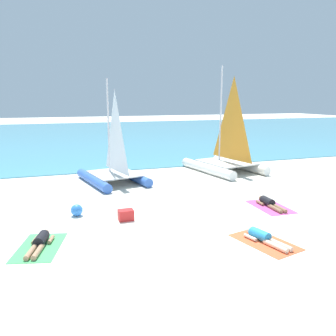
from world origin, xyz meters
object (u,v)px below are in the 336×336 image
(towel_middle, at_px, (265,242))
(sunbather_middle, at_px, (263,237))
(sunbather_left, at_px, (40,242))
(sailboat_blue, at_px, (114,168))
(towel_right, at_px, (270,207))
(sailboat_white, at_px, (226,156))
(sunbather_right, at_px, (269,203))
(towel_left, at_px, (40,247))
(cooler_box, at_px, (126,215))
(beach_ball, at_px, (77,210))

(towel_middle, height_order, sunbather_middle, sunbather_middle)
(towel_middle, bearing_deg, sunbather_left, 163.68)
(sailboat_blue, relative_size, towel_middle, 2.60)
(towel_right, bearing_deg, sailboat_blue, 130.79)
(sunbather_middle, bearing_deg, towel_right, 38.30)
(sailboat_white, relative_size, sunbather_right, 3.67)
(sailboat_white, height_order, sunbather_middle, sailboat_white)
(sunbather_left, bearing_deg, towel_left, -90.00)
(sailboat_white, distance_m, sailboat_blue, 6.40)
(sailboat_white, bearing_deg, cooler_box, -149.74)
(towel_middle, distance_m, beach_ball, 6.32)
(sailboat_white, relative_size, towel_left, 3.02)
(beach_ball, bearing_deg, sunbather_right, -10.14)
(sunbather_left, height_order, beach_ball, beach_ball)
(sunbather_left, bearing_deg, sailboat_white, 51.70)
(sailboat_white, xyz_separation_m, sunbather_left, (-9.57, -7.24, -0.72))
(towel_middle, height_order, beach_ball, beach_ball)
(sunbather_middle, relative_size, cooler_box, 3.11)
(sunbather_left, distance_m, sunbather_middle, 6.25)
(sailboat_blue, relative_size, cooler_box, 9.87)
(towel_middle, bearing_deg, sailboat_white, 68.51)
(sunbather_right, bearing_deg, towel_middle, -124.75)
(sunbather_right, bearing_deg, towel_right, -90.00)
(sailboat_white, relative_size, sunbather_middle, 3.69)
(sailboat_white, bearing_deg, towel_left, -153.23)
(sailboat_blue, height_order, towel_right, sailboat_blue)
(cooler_box, bearing_deg, beach_ball, 147.54)
(sailboat_white, height_order, cooler_box, sailboat_white)
(sunbather_left, distance_m, towel_right, 8.16)
(towel_left, bearing_deg, sailboat_white, 37.31)
(cooler_box, bearing_deg, towel_right, -3.61)
(towel_right, bearing_deg, sailboat_white, 76.88)
(towel_left, distance_m, beach_ball, 2.60)
(towel_left, height_order, towel_middle, same)
(sunbather_left, bearing_deg, sunbather_right, 21.69)
(towel_right, bearing_deg, beach_ball, 169.33)
(sailboat_white, xyz_separation_m, sailboat_blue, (-6.36, -0.62, -0.12))
(towel_left, distance_m, sunbather_left, 0.14)
(sailboat_blue, distance_m, cooler_box, 5.39)
(towel_left, relative_size, towel_middle, 1.00)
(cooler_box, bearing_deg, towel_left, -153.34)
(sailboat_blue, bearing_deg, cooler_box, -107.92)
(sunbather_left, relative_size, beach_ball, 3.77)
(towel_middle, relative_size, beach_ball, 4.61)
(sailboat_blue, xyz_separation_m, sunbather_left, (-3.21, -6.62, -0.60))
(sailboat_blue, height_order, sunbather_right, sailboat_blue)
(towel_middle, height_order, cooler_box, cooler_box)
(sunbather_middle, bearing_deg, sunbather_right, 38.96)
(beach_ball, bearing_deg, sunbather_middle, -39.10)
(sunbather_right, bearing_deg, sailboat_blue, 133.25)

